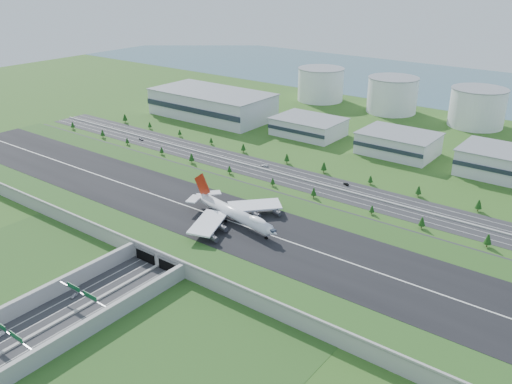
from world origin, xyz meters
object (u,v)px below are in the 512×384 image
Objects in this scene: fuel_tank_a at (321,85)px; car_5 at (346,184)px; car_0 at (74,295)px; car_2 at (129,299)px; boeing_747 at (234,213)px; car_7 at (265,165)px; car_4 at (141,139)px.

car_5 is (144.28, -204.89, -16.61)m from fuel_tank_a.
car_0 is 26.43m from car_2.
car_5 is at bearing -84.97° from car_2.
car_7 is (-52.83, 100.90, -13.27)m from boeing_747.
fuel_tank_a is 411.15m from car_2.
boeing_747 is 12.70× the size of car_7.
boeing_747 is at bearing -67.29° from fuel_tank_a.
car_0 is at bearing -132.21° from car_4.
boeing_747 is 114.67m from car_7.
boeing_747 is at bearing 14.20° from car_5.
car_0 is 196.08m from car_7.
car_7 is (76.92, -209.16, -16.58)m from fuel_tank_a.
car_0 is at bearing 39.59° from car_2.
car_5 is at bearing -54.85° from fuel_tank_a.
car_2 is 184.53m from car_5.
car_4 is (-157.10, 181.12, 0.06)m from car_0.
car_7 is (-67.36, -4.26, 0.03)m from car_5.
car_5 is at bearing 92.70° from boeing_747.
car_2 is 245.81m from car_4.
car_5 is (12.24, 184.13, -0.03)m from car_2.
car_4 is 1.04× the size of car_5.
car_5 is at bearing 62.32° from car_0.
car_7 reaches higher than car_0.
car_4 is (-179.82, 167.60, 0.03)m from car_2.
car_7 is at bearing -64.13° from car_2.
car_0 is 0.82× the size of car_7.
fuel_tank_a is 227.12m from car_4.
car_4 is at bearing -102.18° from fuel_tank_a.
boeing_747 is at bearing -109.69° from car_4.
boeing_747 is at bearing 18.50° from car_7.
boeing_747 reaches higher than car_5.
car_5 is at bearing 84.49° from car_7.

